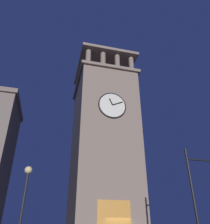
{
  "coord_description": "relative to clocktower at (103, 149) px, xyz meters",
  "views": [
    {
      "loc": [
        6.77,
        21.64,
        1.58
      ],
      "look_at": [
        0.23,
        -4.22,
        15.6
      ],
      "focal_mm": 35.81,
      "sensor_mm": 36.0,
      "label": 1
    }
  ],
  "objects": [
    {
      "name": "traffic_signal_near",
      "position": [
        -3.33,
        13.22,
        -6.36
      ],
      "size": [
        3.09,
        0.41,
        6.36
      ],
      "color": "black",
      "rests_on": "ground_plane"
    },
    {
      "name": "clocktower",
      "position": [
        0.0,
        0.0,
        0.0
      ],
      "size": [
        7.71,
        9.17,
        25.58
      ],
      "color": "gray",
      "rests_on": "ground_plane"
    },
    {
      "name": "street_lamp",
      "position": [
        7.46,
        11.74,
        -6.95
      ],
      "size": [
        0.44,
        0.44,
        4.92
      ],
      "color": "black",
      "rests_on": "ground_plane"
    }
  ]
}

